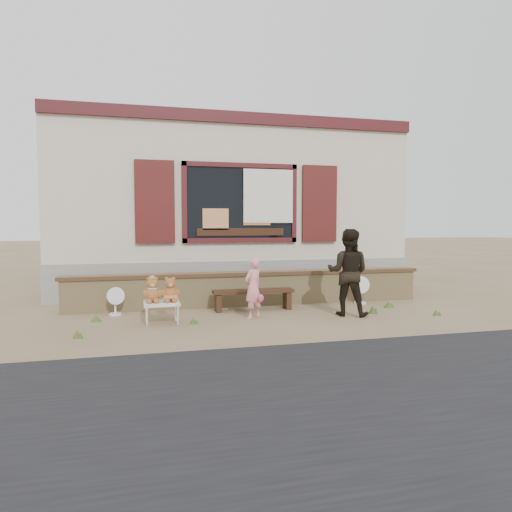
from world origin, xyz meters
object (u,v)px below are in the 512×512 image
object	(u,v)px
teddy_bear_left	(152,289)
teddy_bear_right	(170,289)
bench	(253,295)
child	(253,288)
adult	(348,272)
folding_chair	(162,304)

from	to	relation	value
teddy_bear_left	teddy_bear_right	world-z (taller)	teddy_bear_left
bench	child	world-z (taller)	child
adult	teddy_bear_left	bearing A→B (deg)	30.95
folding_chair	child	distance (m)	1.54
teddy_bear_left	folding_chair	bearing A→B (deg)	0.00
teddy_bear_left	teddy_bear_right	distance (m)	0.28
bench	adult	distance (m)	1.79
folding_chair	teddy_bear_right	world-z (taller)	teddy_bear_right
bench	teddy_bear_left	distance (m)	1.99
bench	teddy_bear_right	bearing A→B (deg)	-153.96
child	adult	bearing A→B (deg)	140.23
folding_chair	adult	world-z (taller)	adult
folding_chair	bench	bearing A→B (deg)	22.10
teddy_bear_left	adult	bearing A→B (deg)	-3.35
child	adult	size ratio (longest dim) A/B	0.69
adult	folding_chair	bearing A→B (deg)	30.80
teddy_bear_left	teddy_bear_right	bearing A→B (deg)	-0.00
teddy_bear_right	child	size ratio (longest dim) A/B	0.39
teddy_bear_right	child	xyz separation A→B (m)	(1.38, 0.01, -0.03)
child	teddy_bear_left	bearing A→B (deg)	-33.97
teddy_bear_left	adult	distance (m)	3.34
folding_chair	adult	bearing A→B (deg)	-3.50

